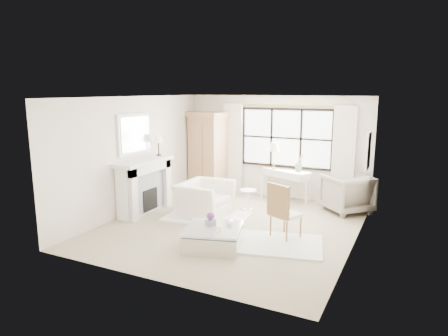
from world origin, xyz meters
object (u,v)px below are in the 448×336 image
at_px(armoire, 208,151).
at_px(club_armchair, 204,199).
at_px(coffee_table, 213,238).
at_px(console_table, 286,185).

xyz_separation_m(armoire, club_armchair, (1.01, -2.05, -0.75)).
xyz_separation_m(armoire, coffee_table, (2.08, -3.64, -0.96)).
relative_size(console_table, club_armchair, 1.15).
xyz_separation_m(console_table, club_armchair, (-1.27, -2.09, -0.01)).
height_order(armoire, console_table, armoire).
distance_m(armoire, console_table, 2.40).
bearing_deg(console_table, club_armchair, -99.39).
relative_size(club_armchair, coffee_table, 0.96).
relative_size(armoire, coffee_table, 1.81).
distance_m(armoire, coffee_table, 4.30).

